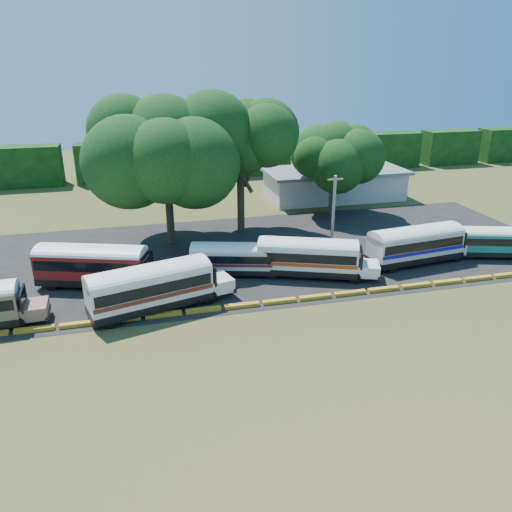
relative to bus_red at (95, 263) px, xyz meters
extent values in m
plane|color=#384617|center=(12.50, -7.85, -2.08)|extent=(160.00, 160.00, 0.00)
cube|color=black|center=(13.50, 4.15, -2.07)|extent=(64.00, 24.00, 0.02)
cube|color=gold|center=(-4.00, -6.85, -1.93)|extent=(2.70, 0.45, 0.30)
cube|color=gold|center=(-1.00, -6.85, -1.93)|extent=(2.70, 0.45, 0.30)
cube|color=gold|center=(2.00, -6.85, -1.93)|extent=(2.70, 0.45, 0.30)
cube|color=gold|center=(5.00, -6.85, -1.93)|extent=(2.70, 0.45, 0.30)
cube|color=gold|center=(8.00, -6.85, -1.93)|extent=(2.70, 0.45, 0.30)
cube|color=gold|center=(11.00, -6.85, -1.93)|extent=(2.70, 0.45, 0.30)
cube|color=gold|center=(14.00, -6.85, -1.93)|extent=(2.70, 0.45, 0.30)
cube|color=gold|center=(17.00, -6.85, -1.93)|extent=(2.70, 0.45, 0.30)
cube|color=gold|center=(20.00, -6.85, -1.93)|extent=(2.70, 0.45, 0.30)
cube|color=gold|center=(23.00, -6.85, -1.93)|extent=(2.70, 0.45, 0.30)
cube|color=gold|center=(26.00, -6.85, -1.93)|extent=(2.70, 0.45, 0.30)
cube|color=gold|center=(29.00, -6.85, -1.93)|extent=(2.70, 0.45, 0.30)
cube|color=gold|center=(32.00, -6.85, -1.93)|extent=(2.70, 0.45, 0.30)
cube|color=gold|center=(35.00, -6.85, -1.93)|extent=(2.70, 0.45, 0.30)
cube|color=beige|center=(30.50, 22.15, -0.28)|extent=(18.00, 8.00, 3.60)
cube|color=slate|center=(30.50, 22.15, 1.72)|extent=(19.00, 9.00, 0.40)
cube|color=black|center=(-11.50, 40.15, 0.92)|extent=(10.00, 4.00, 6.00)
cube|color=black|center=(0.50, 40.15, 0.92)|extent=(10.00, 4.00, 6.00)
cube|color=black|center=(12.50, 40.15, 0.92)|extent=(10.00, 4.00, 6.00)
cube|color=black|center=(24.50, 40.15, 0.92)|extent=(10.00, 4.00, 6.00)
cube|color=black|center=(36.50, 40.15, 0.92)|extent=(10.00, 4.00, 6.00)
cube|color=black|center=(48.50, 40.15, 0.92)|extent=(10.00, 4.00, 6.00)
cube|color=black|center=(60.50, 40.15, 0.92)|extent=(10.00, 4.00, 6.00)
cube|color=black|center=(72.50, 40.15, 0.92)|extent=(10.00, 4.00, 6.00)
cylinder|color=black|center=(-5.13, -6.39, -1.58)|extent=(1.02, 0.33, 1.01)
cylinder|color=black|center=(-5.22, -4.23, -1.58)|extent=(1.02, 0.33, 1.01)
cube|color=#86634B|center=(-4.06, -5.26, -1.12)|extent=(1.92, 2.30, 0.96)
cube|color=black|center=(-4.70, -5.29, -0.13)|extent=(0.26, 2.33, 1.39)
cube|color=black|center=(-3.21, -5.22, -1.53)|extent=(0.29, 2.48, 0.30)
cylinder|color=black|center=(3.42, -2.41, -1.53)|extent=(1.14, 0.65, 1.10)
cylinder|color=black|center=(4.18, -0.19, -1.53)|extent=(1.14, 0.65, 1.10)
cylinder|color=black|center=(-3.63, 0.00, -1.53)|extent=(1.14, 0.65, 1.10)
cylinder|color=black|center=(-2.87, 2.22, -1.53)|extent=(1.14, 0.65, 1.10)
cube|color=black|center=(-0.24, 0.08, -1.37)|extent=(9.39, 5.50, 0.60)
cube|color=maroon|center=(-0.24, 0.08, -0.07)|extent=(9.39, 5.50, 2.01)
cube|color=black|center=(-0.24, 0.08, 0.17)|extent=(9.08, 5.45, 0.84)
ellipsoid|color=white|center=(-0.24, 0.08, 0.93)|extent=(9.39, 5.50, 1.23)
cube|color=maroon|center=(4.95, -1.69, -1.04)|extent=(2.65, 2.92, 1.04)
cube|color=black|center=(4.29, -1.47, 0.03)|extent=(0.97, 2.44, 1.50)
cube|color=black|center=(5.83, -1.99, -1.48)|extent=(1.06, 2.61, 0.33)
cube|color=black|center=(-4.44, 1.52, -1.48)|extent=(1.06, 2.61, 0.33)
cylinder|color=black|center=(8.71, -5.66, -1.53)|extent=(1.16, 0.60, 1.11)
cylinder|color=black|center=(8.07, -3.36, -1.53)|extent=(1.16, 0.60, 1.11)
cylinder|color=black|center=(1.42, -7.68, -1.53)|extent=(1.16, 0.60, 1.11)
cylinder|color=black|center=(0.78, -5.39, -1.53)|extent=(1.16, 0.60, 1.11)
cube|color=black|center=(4.21, -5.67, -1.36)|extent=(9.54, 5.13, 0.61)
cube|color=white|center=(4.21, -5.67, -0.04)|extent=(9.54, 5.13, 2.04)
cube|color=black|center=(4.21, -5.67, 0.21)|extent=(9.21, 5.09, 0.86)
cube|color=maroon|center=(4.21, -5.67, -0.45)|extent=(9.47, 5.15, 0.33)
ellipsoid|color=white|center=(4.21, -5.67, 0.98)|extent=(9.54, 5.13, 1.25)
cube|color=white|center=(9.57, -4.18, -1.02)|extent=(2.59, 2.90, 1.06)
cube|color=black|center=(8.90, -4.37, 0.06)|extent=(0.85, 2.51, 1.53)
cube|color=black|center=(10.49, -3.93, -1.47)|extent=(0.92, 2.68, 0.33)
cube|color=black|center=(-0.14, -6.88, -1.47)|extent=(0.92, 2.68, 0.33)
cylinder|color=black|center=(14.71, -2.33, -1.64)|extent=(0.92, 0.48, 0.89)
cylinder|color=black|center=(15.23, -0.50, -1.64)|extent=(0.92, 0.48, 0.89)
cylinder|color=black|center=(8.88, -0.67, -1.64)|extent=(0.92, 0.48, 0.89)
cylinder|color=black|center=(9.41, 1.17, -1.64)|extent=(0.92, 0.48, 0.89)
cube|color=black|center=(11.63, -0.46, -1.50)|extent=(7.63, 4.15, 0.49)
cube|color=silver|center=(11.63, -0.46, -0.45)|extent=(7.63, 4.15, 1.63)
cube|color=black|center=(11.63, -0.46, -0.25)|extent=(7.37, 4.12, 0.68)
cube|color=maroon|center=(11.63, -0.46, -0.78)|extent=(7.57, 4.16, 0.27)
ellipsoid|color=white|center=(11.63, -0.46, 0.37)|extent=(7.63, 4.15, 1.00)
cube|color=silver|center=(15.91, -1.69, -1.24)|extent=(2.08, 2.32, 0.85)
cube|color=black|center=(15.37, -1.53, -0.37)|extent=(0.69, 2.01, 1.22)
cube|color=black|center=(16.64, -1.89, -1.59)|extent=(0.75, 2.14, 0.27)
cube|color=black|center=(8.16, 0.53, -1.59)|extent=(0.75, 2.14, 0.27)
cylinder|color=black|center=(21.29, -4.91, -1.56)|extent=(1.08, 0.66, 1.05)
cylinder|color=black|center=(22.11, -2.83, -1.56)|extent=(1.08, 0.66, 1.05)
cylinder|color=black|center=(14.67, -2.30, -1.56)|extent=(1.08, 0.66, 1.05)
cylinder|color=black|center=(15.49, -0.22, -1.56)|extent=(1.08, 0.66, 1.05)
cube|color=black|center=(17.90, -2.37, -1.40)|extent=(8.94, 5.57, 0.58)
cube|color=white|center=(17.90, -2.37, -0.16)|extent=(8.94, 5.57, 1.91)
cube|color=black|center=(17.90, -2.37, 0.07)|extent=(8.64, 5.51, 0.80)
cube|color=#B33711|center=(17.90, -2.37, -0.55)|extent=(8.87, 5.58, 0.31)
ellipsoid|color=white|center=(17.90, -2.37, 0.79)|extent=(8.94, 5.57, 1.18)
cube|color=white|center=(22.77, -4.29, -1.09)|extent=(2.59, 2.83, 0.99)
cube|color=black|center=(22.16, -4.05, -0.07)|extent=(1.03, 2.30, 1.44)
cube|color=black|center=(23.60, -4.61, -1.51)|extent=(1.11, 2.45, 0.31)
cube|color=black|center=(13.96, -0.82, -1.51)|extent=(1.11, 2.45, 0.31)
cylinder|color=black|center=(32.91, -2.68, -1.54)|extent=(1.11, 0.43, 1.09)
cylinder|color=black|center=(32.64, -0.38, -1.54)|extent=(1.11, 0.43, 1.09)
cylinder|color=black|center=(25.59, -3.56, -1.54)|extent=(1.11, 0.43, 1.09)
cylinder|color=black|center=(25.31, -1.25, -1.54)|extent=(1.11, 0.43, 1.09)
cube|color=black|center=(28.57, -2.03, -1.38)|extent=(9.16, 3.75, 0.60)
cube|color=beige|center=(28.57, -2.03, -0.09)|extent=(9.16, 3.75, 1.99)
cube|color=black|center=(28.57, -2.03, 0.15)|extent=(8.81, 3.77, 0.83)
cube|color=#100D8B|center=(28.57, -2.03, -0.49)|extent=(9.07, 3.78, 0.33)
ellipsoid|color=white|center=(28.57, -2.03, 0.90)|extent=(9.16, 3.75, 1.22)
cube|color=beige|center=(33.96, -1.39, -1.05)|extent=(2.22, 2.60, 1.03)
cube|color=black|center=(33.28, -1.47, 0.01)|extent=(0.46, 2.50, 1.49)
cube|color=black|center=(34.88, -1.28, -1.49)|extent=(0.51, 2.66, 0.33)
cube|color=black|center=(24.21, -2.55, -1.49)|extent=(0.51, 2.66, 0.33)
cylinder|color=black|center=(34.19, -2.55, -1.63)|extent=(0.93, 0.50, 0.90)
cylinder|color=black|center=(34.76, -0.71, -1.63)|extent=(0.93, 0.50, 0.90)
cube|color=black|center=(36.97, -2.39, -1.50)|extent=(7.70, 4.30, 0.49)
cube|color=#15796C|center=(36.97, -2.39, -0.43)|extent=(7.70, 4.30, 1.64)
cube|color=black|center=(36.97, -2.39, -0.24)|extent=(7.44, 4.27, 0.69)
ellipsoid|color=white|center=(36.97, -2.39, 0.39)|extent=(7.70, 4.30, 1.01)
cube|color=black|center=(33.49, -1.32, -1.59)|extent=(0.80, 2.15, 0.27)
cylinder|color=#362A1B|center=(7.08, 9.34, 1.50)|extent=(0.80, 0.80, 7.16)
cylinder|color=#362A1B|center=(8.30, 9.79, 4.57)|extent=(1.31, 2.61, 4.10)
cylinder|color=#362A1B|center=(6.08, 10.18, 4.57)|extent=(2.02, 2.29, 4.10)
cylinder|color=#362A1B|center=(6.85, 8.06, 4.57)|extent=(2.66, 0.89, 4.10)
ellipsoid|color=black|center=(7.08, 9.34, 8.39)|extent=(12.17, 12.17, 8.92)
cylinder|color=#362A1B|center=(15.01, 11.40, 1.51)|extent=(0.80, 0.80, 7.19)
cylinder|color=#362A1B|center=(16.23, 11.84, 4.59)|extent=(1.31, 2.62, 4.11)
cylinder|color=#362A1B|center=(14.01, 12.23, 4.59)|extent=(2.03, 2.30, 4.11)
cylinder|color=#362A1B|center=(14.78, 10.12, 4.59)|extent=(2.66, 0.89, 4.11)
ellipsoid|color=black|center=(15.01, 11.40, 8.43)|extent=(9.30, 9.30, 6.82)
cylinder|color=#362A1B|center=(27.47, 15.40, 0.63)|extent=(0.80, 0.80, 5.42)
cylinder|color=#362A1B|center=(28.69, 15.85, 2.95)|extent=(1.12, 2.10, 3.15)
cylinder|color=#362A1B|center=(26.48, 16.24, 2.95)|extent=(1.67, 1.87, 3.15)
cylinder|color=#362A1B|center=(27.25, 14.12, 2.95)|extent=(2.12, 0.79, 3.15)
ellipsoid|color=black|center=(27.47, 15.40, 5.97)|extent=(8.47, 8.47, 6.21)
cylinder|color=gray|center=(23.06, 4.54, 1.54)|extent=(0.30, 0.30, 7.25)
cube|color=gray|center=(23.06, 4.54, 4.80)|extent=(1.60, 0.12, 0.12)
camera|label=1|loc=(3.62, -40.49, 15.72)|focal=35.00mm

